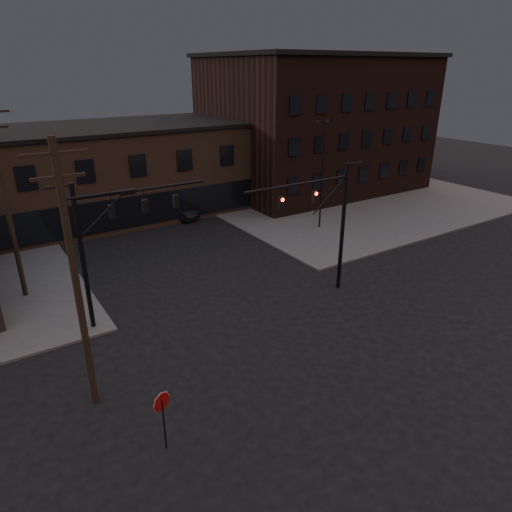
{
  "coord_description": "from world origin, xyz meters",
  "views": [
    {
      "loc": [
        -12.24,
        -14.63,
        13.1
      ],
      "look_at": [
        0.34,
        4.7,
        3.5
      ],
      "focal_mm": 32.0,
      "sensor_mm": 36.0,
      "label": 1
    }
  ],
  "objects_px": {
    "parked_car_lot_b": "(280,195)",
    "traffic_signal_far": "(106,237)",
    "parked_car_lot_a": "(275,202)",
    "traffic_signal_near": "(329,217)",
    "car_crossing": "(176,210)",
    "stop_sign": "(162,408)"
  },
  "relations": [
    {
      "from": "traffic_signal_near",
      "to": "traffic_signal_far",
      "type": "relative_size",
      "value": 1.0
    },
    {
      "from": "traffic_signal_near",
      "to": "stop_sign",
      "type": "relative_size",
      "value": 3.23
    },
    {
      "from": "traffic_signal_far",
      "to": "traffic_signal_near",
      "type": "bearing_deg",
      "value": -16.17
    },
    {
      "from": "parked_car_lot_b",
      "to": "stop_sign",
      "type": "bearing_deg",
      "value": 139.18
    },
    {
      "from": "stop_sign",
      "to": "traffic_signal_near",
      "type": "bearing_deg",
      "value": 25.9
    },
    {
      "from": "parked_car_lot_b",
      "to": "car_crossing",
      "type": "height_order",
      "value": "parked_car_lot_b"
    },
    {
      "from": "stop_sign",
      "to": "parked_car_lot_b",
      "type": "height_order",
      "value": "stop_sign"
    },
    {
      "from": "stop_sign",
      "to": "traffic_signal_far",
      "type": "bearing_deg",
      "value": 82.68
    },
    {
      "from": "parked_car_lot_b",
      "to": "traffic_signal_far",
      "type": "bearing_deg",
      "value": 125.99
    },
    {
      "from": "stop_sign",
      "to": "car_crossing",
      "type": "height_order",
      "value": "stop_sign"
    },
    {
      "from": "car_crossing",
      "to": "parked_car_lot_b",
      "type": "bearing_deg",
      "value": -27.71
    },
    {
      "from": "stop_sign",
      "to": "car_crossing",
      "type": "relative_size",
      "value": 0.54
    },
    {
      "from": "traffic_signal_far",
      "to": "parked_car_lot_a",
      "type": "xyz_separation_m",
      "value": [
        19.74,
        12.71,
        -4.19
      ]
    },
    {
      "from": "stop_sign",
      "to": "parked_car_lot_a",
      "type": "bearing_deg",
      "value": 47.18
    },
    {
      "from": "traffic_signal_near",
      "to": "parked_car_lot_b",
      "type": "xyz_separation_m",
      "value": [
        9.37,
        17.81,
        -4.06
      ]
    },
    {
      "from": "traffic_signal_far",
      "to": "stop_sign",
      "type": "bearing_deg",
      "value": -97.32
    },
    {
      "from": "parked_car_lot_a",
      "to": "parked_car_lot_b",
      "type": "height_order",
      "value": "parked_car_lot_b"
    },
    {
      "from": "traffic_signal_near",
      "to": "car_crossing",
      "type": "height_order",
      "value": "traffic_signal_near"
    },
    {
      "from": "traffic_signal_near",
      "to": "car_crossing",
      "type": "xyz_separation_m",
      "value": [
        -1.67,
        19.03,
        -4.17
      ]
    },
    {
      "from": "traffic_signal_far",
      "to": "parked_car_lot_a",
      "type": "distance_m",
      "value": 23.85
    },
    {
      "from": "parked_car_lot_a",
      "to": "traffic_signal_near",
      "type": "bearing_deg",
      "value": 146.16
    },
    {
      "from": "traffic_signal_far",
      "to": "stop_sign",
      "type": "xyz_separation_m",
      "value": [
        -1.28,
        -9.99,
        -3.17
      ]
    }
  ]
}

